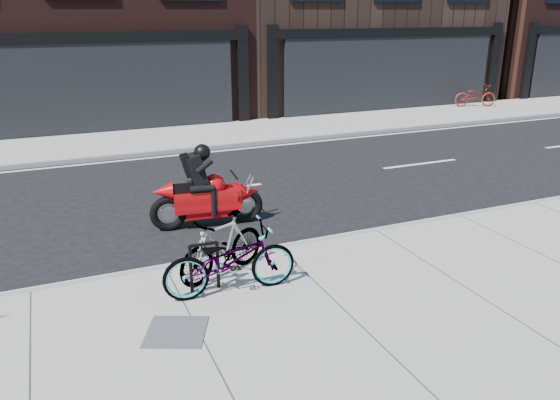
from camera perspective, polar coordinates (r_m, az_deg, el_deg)
name	(u,v)px	position (r m, az deg, el deg)	size (l,w,h in m)	color
ground	(242,217)	(11.34, -4.01, -1.83)	(120.00, 120.00, 0.00)	black
sidewalk_near	(372,341)	(7.27, 9.62, -14.35)	(60.00, 6.00, 0.13)	gray
sidewalk_far	(164,139)	(18.54, -12.04, 6.27)	(60.00, 3.50, 0.13)	gray
bike_rack	(204,262)	(8.08, -7.92, -6.47)	(0.45, 0.06, 0.76)	black
bicycle_front	(230,260)	(7.94, -5.26, -6.27)	(0.69, 1.97, 1.03)	gray
bicycle_rear	(222,246)	(8.47, -6.06, -4.78)	(0.47, 1.66, 1.00)	gray
motorcycle	(212,193)	(10.76, -7.15, 0.74)	(2.25, 0.69, 1.68)	black
bicycle_far	(475,95)	(25.53, 19.74, 10.24)	(0.63, 1.81, 0.95)	maroon
utility_grate	(176,332)	(7.35, -10.80, -13.35)	(0.75, 0.75, 0.01)	#505053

